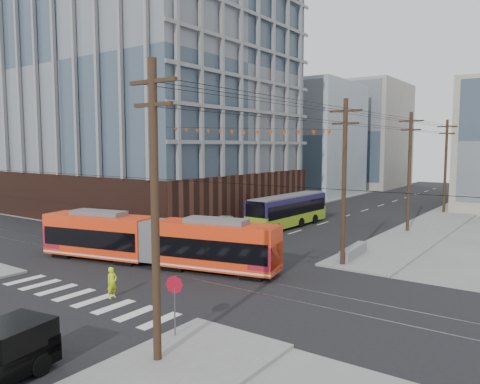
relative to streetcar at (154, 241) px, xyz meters
The scene contains 14 objects.
ground 4.71m from the streetcar, 64.98° to the right, with size 160.00×160.00×0.00m, color slate.
office_building 30.44m from the streetcar, 136.66° to the left, with size 30.00×25.00×28.60m, color #381E16.
bg_bldg_nw_near 50.87m from the streetcar, 107.50° to the left, with size 18.00×16.00×18.00m, color #8C99A5.
bg_bldg_nw_far 69.58m from the streetcar, 100.12° to the left, with size 16.00×18.00×20.00m, color gray.
utility_pole_near 14.91m from the streetcar, 43.96° to the right, with size 0.30×0.30×11.00m, color black.
utility_pole_far 53.17m from the streetcar, 78.73° to the left, with size 0.30×0.30×11.00m, color black.
streetcar is the anchor object (origin of this frame).
city_bus 18.22m from the streetcar, 90.33° to the left, with size 2.44×11.28×3.20m, color #1D1645, non-canonical shape.
parked_car_silver 8.61m from the streetcar, 114.38° to the left, with size 1.63×4.67×1.54m, color #A7A7A8.
parked_car_white 14.04m from the streetcar, 107.05° to the left, with size 1.93×4.74×1.38m, color silver.
parked_car_grey 22.07m from the streetcar, 98.49° to the left, with size 1.96×4.26×1.18m, color #4F515E.
pedestrian 6.90m from the streetcar, 63.08° to the right, with size 0.60×0.39×1.64m, color #D4FF16.
stop_sign 12.41m from the streetcar, 40.54° to the right, with size 0.76×0.76×2.50m, color maroon, non-canonical shape.
jersey_barrier 13.92m from the streetcar, 42.86° to the left, with size 0.98×4.38×0.88m, color slate.
Camera 1 is at (20.53, -17.72, 7.97)m, focal length 35.00 mm.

